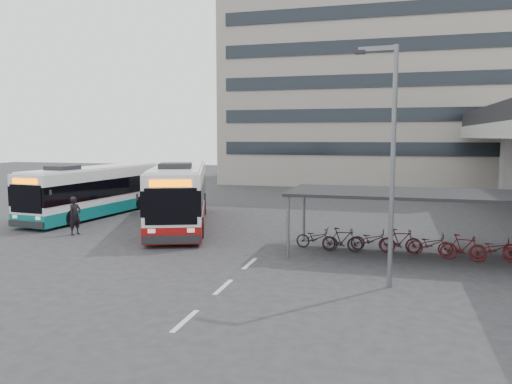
% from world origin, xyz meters
% --- Properties ---
extents(ground, '(120.00, 120.00, 0.00)m').
position_xyz_m(ground, '(0.00, 0.00, 0.00)').
color(ground, '#28282B').
rests_on(ground, ground).
extents(bike_shelter, '(10.00, 4.00, 2.54)m').
position_xyz_m(bike_shelter, '(8.47, 3.00, 1.30)').
color(bike_shelter, '#595B60').
rests_on(bike_shelter, ground).
extents(office_block, '(30.00, 15.00, 25.00)m').
position_xyz_m(office_block, '(6.00, 36.00, 12.50)').
color(office_block, gray).
rests_on(office_block, ground).
extents(road_markings, '(0.15, 7.60, 0.01)m').
position_xyz_m(road_markings, '(2.50, -3.00, 0.01)').
color(road_markings, beige).
rests_on(road_markings, ground).
extents(bus_main, '(6.42, 11.84, 3.46)m').
position_xyz_m(bus_main, '(-3.37, 6.98, 1.60)').
color(bus_main, white).
rests_on(bus_main, ground).
extents(bus_teal, '(3.24, 10.76, 3.13)m').
position_xyz_m(bus_teal, '(-9.49, 8.44, 1.45)').
color(bus_teal, white).
rests_on(bus_teal, ground).
extents(pedestrian, '(0.59, 0.76, 1.84)m').
position_xyz_m(pedestrian, '(-7.12, 3.09, 0.92)').
color(pedestrian, black).
rests_on(pedestrian, ground).
extents(lamp_post, '(1.31, 0.25, 7.43)m').
position_xyz_m(lamp_post, '(7.43, -1.63, 4.24)').
color(lamp_post, '#595B60').
rests_on(lamp_post, ground).
extents(sign_totem_mid, '(0.52, 0.17, 2.42)m').
position_xyz_m(sign_totem_mid, '(-12.05, 5.37, 1.25)').
color(sign_totem_mid, '#A60D0A').
rests_on(sign_totem_mid, ground).
extents(sign_totem_north, '(0.48, 0.28, 2.25)m').
position_xyz_m(sign_totem_north, '(-12.47, 6.63, 1.17)').
color(sign_totem_north, '#A60D0A').
rests_on(sign_totem_north, ground).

